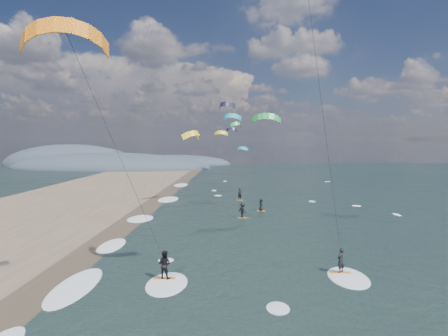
{
  "coord_description": "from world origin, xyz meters",
  "views": [
    {
      "loc": [
        -0.05,
        -16.37,
        9.18
      ],
      "look_at": [
        -1.0,
        12.0,
        7.0
      ],
      "focal_mm": 30.0,
      "sensor_mm": 36.0,
      "label": 1
    }
  ],
  "objects": [
    {
      "name": "wet_sand_strip",
      "position": [
        -12.0,
        10.0,
        0.0
      ],
      "size": [
        3.0,
        240.0,
        0.0
      ],
      "primitive_type": "cube",
      "color": "#382D23",
      "rests_on": "ground"
    },
    {
      "name": "coastal_hills",
      "position": [
        -44.84,
        107.86,
        0.0
      ],
      "size": [
        80.0,
        41.0,
        15.0
      ],
      "color": "#3D4756",
      "rests_on": "ground"
    },
    {
      "name": "kitesurfer_near_a",
      "position": [
        3.94,
        3.99,
        15.21
      ],
      "size": [
        7.88,
        8.86,
        19.73
      ],
      "color": "orange",
      "rests_on": "ground"
    },
    {
      "name": "kitesurfer_near_b",
      "position": [
        -7.18,
        3.13,
        10.36
      ],
      "size": [
        7.31,
        8.83,
        15.48
      ],
      "color": "orange",
      "rests_on": "ground"
    },
    {
      "name": "far_kitesurfers",
      "position": [
        1.28,
        30.78,
        0.87
      ],
      "size": [
        3.74,
        13.7,
        1.81
      ],
      "color": "orange",
      "rests_on": "ground"
    },
    {
      "name": "bg_kite_field",
      "position": [
        -0.91,
        55.82,
        11.71
      ],
      "size": [
        12.81,
        61.37,
        9.48
      ],
      "color": "teal",
      "rests_on": "ground"
    },
    {
      "name": "shoreline_surf",
      "position": [
        -10.8,
        14.75,
        0.0
      ],
      "size": [
        2.4,
        79.4,
        0.11
      ],
      "color": "white",
      "rests_on": "ground"
    }
  ]
}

